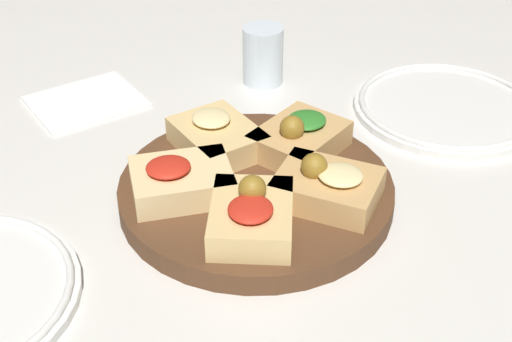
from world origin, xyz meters
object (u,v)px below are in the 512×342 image
(serving_board, at_px, (256,191))
(water_glass, at_px, (263,55))
(napkin_stack, at_px, (86,100))
(plate_left, at_px, (446,106))

(serving_board, xyz_separation_m, water_glass, (-0.20, -0.22, 0.03))
(serving_board, height_order, napkin_stack, serving_board)
(water_glass, bearing_deg, serving_board, 47.02)
(napkin_stack, bearing_deg, plate_left, 136.27)
(water_glass, bearing_deg, plate_left, 119.52)
(plate_left, bearing_deg, serving_board, -2.94)
(serving_board, relative_size, plate_left, 1.23)
(plate_left, xyz_separation_m, water_glass, (0.13, -0.23, 0.03))
(serving_board, distance_m, water_glass, 0.30)
(water_glass, height_order, napkin_stack, water_glass)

